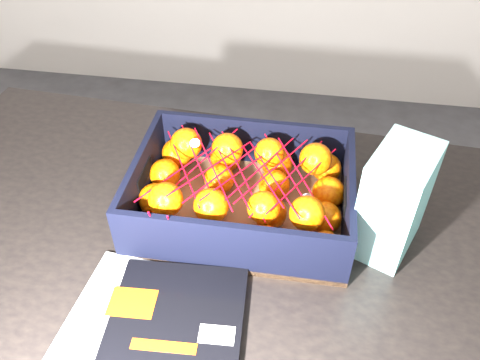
# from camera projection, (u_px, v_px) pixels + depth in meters

# --- Properties ---
(table) EXTENTS (1.25, 0.88, 0.75)m
(table) POSITION_uv_depth(u_px,v_px,m) (179.00, 266.00, 1.00)
(table) COLOR black
(table) RESTS_ON ground
(magazine_stack) EXTENTS (0.30, 0.32, 0.02)m
(magazine_stack) POSITION_uv_depth(u_px,v_px,m) (148.00, 336.00, 0.76)
(magazine_stack) COLOR silver
(magazine_stack) RESTS_ON table
(produce_crate) EXTENTS (0.41, 0.30, 0.12)m
(produce_crate) POSITION_uv_depth(u_px,v_px,m) (242.00, 198.00, 0.95)
(produce_crate) COLOR brown
(produce_crate) RESTS_ON table
(clementine_heap) EXTENTS (0.39, 0.29, 0.11)m
(clementine_heap) POSITION_uv_depth(u_px,v_px,m) (243.00, 188.00, 0.94)
(clementine_heap) COLOR #F85D05
(clementine_heap) RESTS_ON produce_crate
(mesh_net) EXTENTS (0.34, 0.27, 0.09)m
(mesh_net) POSITION_uv_depth(u_px,v_px,m) (239.00, 173.00, 0.89)
(mesh_net) COLOR red
(mesh_net) RESTS_ON clementine_heap
(retail_carton) EXTENTS (0.14, 0.16, 0.21)m
(retail_carton) POSITION_uv_depth(u_px,v_px,m) (394.00, 201.00, 0.85)
(retail_carton) COLOR white
(retail_carton) RESTS_ON table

